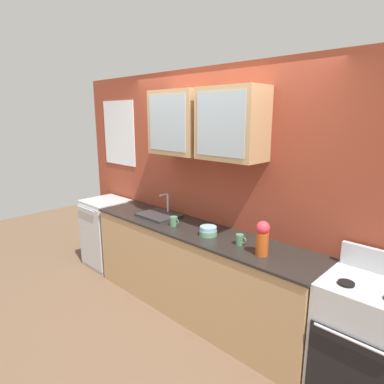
{
  "coord_description": "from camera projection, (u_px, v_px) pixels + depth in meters",
  "views": [
    {
      "loc": [
        2.21,
        -2.33,
        2.08
      ],
      "look_at": [
        -0.03,
        0.0,
        1.32
      ],
      "focal_mm": 30.9,
      "sensor_mm": 36.0,
      "label": 1
    }
  ],
  "objects": [
    {
      "name": "ground_plane",
      "position": [
        194.0,
        310.0,
        3.6
      ],
      "size": [
        10.0,
        10.0,
        0.0
      ],
      "primitive_type": "plane",
      "color": "brown"
    },
    {
      "name": "back_wall_unit",
      "position": [
        213.0,
        179.0,
        3.5
      ],
      "size": [
        4.64,
        0.44,
        2.55
      ],
      "color": "#993D28",
      "rests_on": "ground_plane"
    },
    {
      "name": "counter",
      "position": [
        194.0,
        271.0,
        3.5
      ],
      "size": [
        2.72,
        0.59,
        0.93
      ],
      "color": "tan",
      "rests_on": "ground_plane"
    },
    {
      "name": "stove_range",
      "position": [
        365.0,
        345.0,
        2.36
      ],
      "size": [
        0.65,
        0.57,
        1.11
      ],
      "color": "silver",
      "rests_on": "ground_plane"
    },
    {
      "name": "sink_faucet",
      "position": [
        159.0,
        215.0,
        3.8
      ],
      "size": [
        0.45,
        0.35,
        0.25
      ],
      "color": "#2D2D30",
      "rests_on": "counter"
    },
    {
      "name": "bowl_stack",
      "position": [
        208.0,
        231.0,
        3.2
      ],
      "size": [
        0.17,
        0.17,
        0.09
      ],
      "color": "#669972",
      "rests_on": "counter"
    },
    {
      "name": "vase",
      "position": [
        262.0,
        237.0,
        2.72
      ],
      "size": [
        0.11,
        0.11,
        0.3
      ],
      "color": "#BF4C19",
      "rests_on": "counter"
    },
    {
      "name": "cup_near_sink",
      "position": [
        174.0,
        221.0,
        3.48
      ],
      "size": [
        0.12,
        0.08,
        0.1
      ],
      "color": "#4C7F59",
      "rests_on": "counter"
    },
    {
      "name": "cup_near_bowls",
      "position": [
        240.0,
        240.0,
        2.97
      ],
      "size": [
        0.11,
        0.07,
        0.1
      ],
      "color": "#4C7F59",
      "rests_on": "counter"
    },
    {
      "name": "dishwasher",
      "position": [
        107.0,
        232.0,
        4.63
      ],
      "size": [
        0.57,
        0.58,
        0.93
      ],
      "color": "silver",
      "rests_on": "ground_plane"
    }
  ]
}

